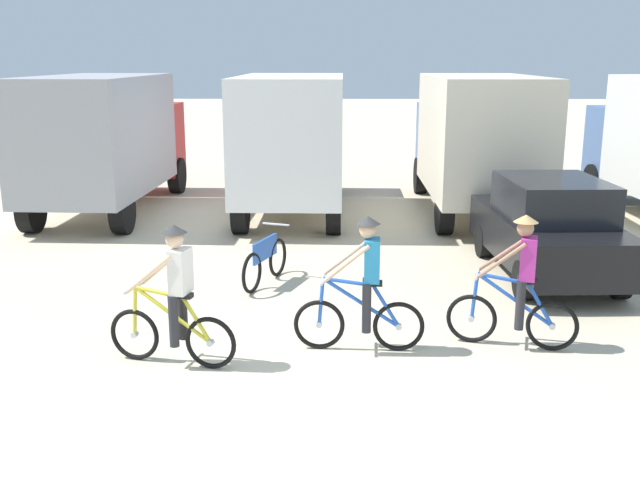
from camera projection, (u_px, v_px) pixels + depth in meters
name	position (u px, v px, depth m)	size (l,w,h in m)	color
ground_plane	(306.00, 408.00, 8.27)	(120.00, 120.00, 0.00)	beige
box_truck_grey_hauler	(106.00, 137.00, 18.14)	(2.65, 6.84, 3.35)	#9E9EA3
box_truck_avon_van	(293.00, 137.00, 18.08)	(2.50, 6.79, 3.35)	white
box_truck_cream_rv	(476.00, 137.00, 18.04)	(2.48, 6.79, 3.35)	beige
sedan_parked	(549.00, 228.00, 12.99)	(1.94, 4.27, 1.76)	black
cyclist_orange_shirt	(174.00, 301.00, 9.23)	(1.69, 0.63, 1.82)	black
cyclist_cowboy_hat	(364.00, 289.00, 9.70)	(1.73, 0.52, 1.82)	black
cyclist_near_camera	(518.00, 287.00, 9.81)	(1.68, 0.64, 1.82)	black
bicycle_spare	(265.00, 262.00, 12.66)	(0.73, 1.65, 0.97)	black
supply_crate	(561.00, 248.00, 14.06)	(0.74, 0.89, 0.54)	olive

